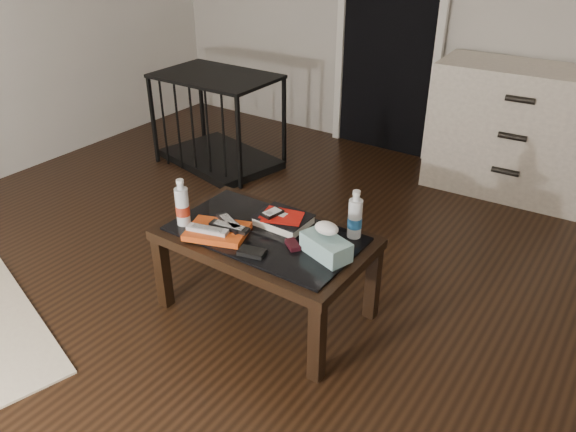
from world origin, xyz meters
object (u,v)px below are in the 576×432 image
Objects in this scene: dresser at (521,132)px; textbook at (283,220)px; coffee_table at (265,244)px; water_bottle_right at (355,214)px; water_bottle_left at (182,202)px; tissue_box at (326,247)px; pet_crate at (219,135)px.

dresser reaches higher than textbook.
coffee_table is 4.20× the size of water_bottle_right.
water_bottle_right is (0.34, 0.10, 0.10)m from textbook.
water_bottle_left is at bearing -145.86° from textbook.
water_bottle_left reaches higher than coffee_table.
dresser reaches higher than coffee_table.
coffee_table is 2.20m from dresser.
dresser is at bearing 81.54° from water_bottle_right.
textbook is 0.34m from tissue_box.
dresser is at bearing 72.95° from coffee_table.
coffee_table is at bearing -149.88° from water_bottle_right.
water_bottle_right is (-0.28, -1.90, 0.13)m from dresser.
water_bottle_right is at bearing 102.17° from tissue_box.
pet_crate reaches higher than coffee_table.
tissue_box is at bearing 11.79° from water_bottle_left.
pet_crate reaches higher than tissue_box.
pet_crate is (-1.43, 1.31, -0.17)m from coffee_table.
water_bottle_left reaches higher than tissue_box.
coffee_table is at bearing -29.92° from pet_crate.
pet_crate is at bearing 137.44° from coffee_table.
pet_crate is at bearing 125.56° from water_bottle_left.
pet_crate reaches higher than water_bottle_left.
textbook is 1.05× the size of water_bottle_left.
tissue_box is (-0.02, -0.22, -0.07)m from water_bottle_right.
dresser is 2.23m from pet_crate.
coffee_table is 0.46m from water_bottle_right.
dresser is at bearing 65.63° from water_bottle_left.
pet_crate is 4.04× the size of textbook.
tissue_box reaches higher than textbook.
textbook is at bearing -26.80° from pet_crate.
coffee_table is 4.00× the size of textbook.
water_bottle_right is 0.23m from tissue_box.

